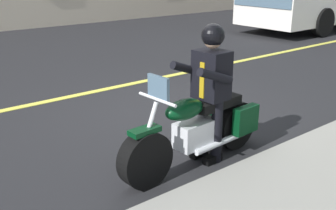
% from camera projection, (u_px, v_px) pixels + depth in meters
% --- Properties ---
extents(ground_plane, '(80.00, 80.00, 0.00)m').
position_uv_depth(ground_plane, '(179.00, 114.00, 6.74)').
color(ground_plane, black).
extents(lane_center_stripe, '(60.00, 0.16, 0.01)m').
position_uv_depth(lane_center_stripe, '(117.00, 87.00, 8.22)').
color(lane_center_stripe, '#E5DB4C').
rests_on(lane_center_stripe, ground_plane).
extents(motorcycle_main, '(2.22, 0.67, 1.26)m').
position_uv_depth(motorcycle_main, '(199.00, 130.00, 4.93)').
color(motorcycle_main, black).
rests_on(motorcycle_main, ground_plane).
extents(rider_main, '(0.64, 0.57, 1.74)m').
position_uv_depth(rider_main, '(210.00, 82.00, 4.86)').
color(rider_main, black).
rests_on(rider_main, ground_plane).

